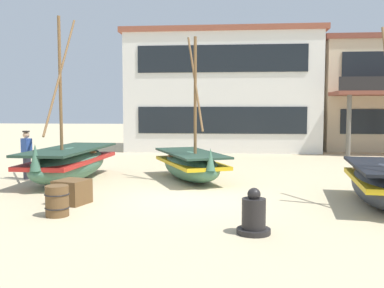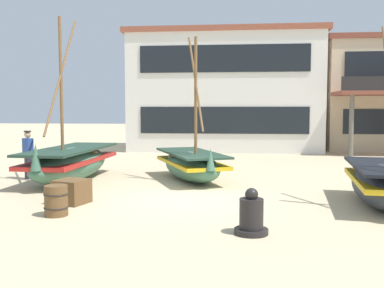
% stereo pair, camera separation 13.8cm
% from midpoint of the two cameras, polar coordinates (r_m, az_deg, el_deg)
% --- Properties ---
extents(ground_plane, '(120.00, 120.00, 0.00)m').
position_cam_midpoint_polar(ground_plane, '(11.97, -0.78, -7.07)').
color(ground_plane, '#CCB78E').
extents(fishing_boat_near_left, '(2.96, 4.25, 4.86)m').
position_cam_midpoint_polar(fishing_boat_near_left, '(14.80, -0.44, -2.69)').
color(fishing_boat_near_left, '#427056').
rests_on(fishing_boat_near_left, ground).
extents(fishing_boat_centre_large, '(1.86, 5.10, 5.49)m').
position_cam_midpoint_polar(fishing_boat_centre_large, '(15.25, -16.04, -2.36)').
color(fishing_boat_centre_large, '#427056').
rests_on(fishing_boat_centre_large, ground).
extents(fishing_boat_far_right, '(1.83, 3.90, 4.53)m').
position_cam_midpoint_polar(fishing_boat_far_right, '(11.88, 23.41, -4.68)').
color(fishing_boat_far_right, '#2D333D').
rests_on(fishing_boat_far_right, ground).
extents(fisherman_by_hull, '(0.42, 0.38, 1.68)m').
position_cam_midpoint_polar(fisherman_by_hull, '(16.05, -21.15, -1.40)').
color(fisherman_by_hull, '#33333D').
rests_on(fisherman_by_hull, ground).
extents(capstan_winch, '(0.67, 0.67, 0.90)m').
position_cam_midpoint_polar(capstan_winch, '(8.61, 7.66, -9.37)').
color(capstan_winch, black).
rests_on(capstan_winch, ground).
extents(wooden_barrel, '(0.56, 0.56, 0.70)m').
position_cam_midpoint_polar(wooden_barrel, '(10.37, -17.69, -7.14)').
color(wooden_barrel, brown).
rests_on(wooden_barrel, ground).
extents(cargo_crate, '(0.93, 0.93, 0.62)m').
position_cam_midpoint_polar(cargo_crate, '(11.60, -15.83, -6.07)').
color(cargo_crate, brown).
rests_on(cargo_crate, ground).
extents(harbor_building_main, '(11.37, 5.67, 6.95)m').
position_cam_midpoint_polar(harbor_building_main, '(26.46, 3.89, 6.88)').
color(harbor_building_main, white).
rests_on(harbor_building_main, ground).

